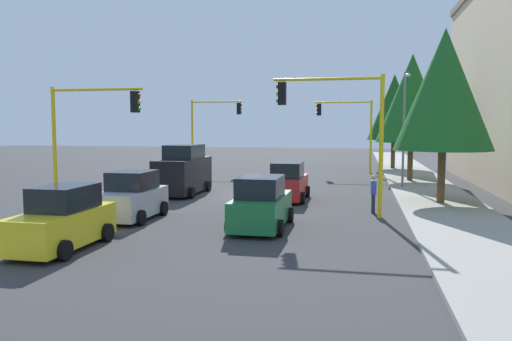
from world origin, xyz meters
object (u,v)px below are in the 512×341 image
pedestrian_crossing (373,193)px  street_lamp_curbside (405,117)px  traffic_signal_near_right (89,122)px  delivery_van_black (183,171)px  car_yellow (63,220)px  traffic_signal_far_left (349,122)px  tree_roadside_near (444,90)px  tree_roadside_far (394,107)px  car_red (288,183)px  car_silver (131,197)px  traffic_signal_far_right (212,121)px  car_green (261,205)px  tree_roadside_mid (412,98)px  traffic_signal_near_left (338,117)px

pedestrian_crossing → street_lamp_curbside: bearing=167.1°
traffic_signal_near_right → delivery_van_black: size_ratio=1.18×
street_lamp_curbside → car_yellow: size_ratio=1.75×
traffic_signal_near_right → traffic_signal_far_left: bearing=150.3°
street_lamp_curbside → tree_roadside_near: 5.88m
tree_roadside_far → car_red: (19.77, -6.46, -4.54)m
traffic_signal_far_left → car_silver: 24.01m
car_silver → car_red: size_ratio=0.92×
traffic_signal_far_right → traffic_signal_far_left: traffic_signal_far_right is taller
traffic_signal_far_right → car_yellow: size_ratio=1.50×
traffic_signal_near_right → tree_roadside_near: 16.75m
street_lamp_curbside → pedestrian_crossing: street_lamp_curbside is taller
traffic_signal_near_right → traffic_signal_far_left: traffic_signal_far_left is taller
tree_roadside_far → pedestrian_crossing: bearing=-5.6°
traffic_signal_far_right → tree_roadside_near: 22.84m
car_silver → pedestrian_crossing: size_ratio=2.18×
street_lamp_curbside → delivery_van_black: street_lamp_curbside is taller
traffic_signal_near_right → traffic_signal_far_right: traffic_signal_far_right is taller
tree_roadside_near → car_red: size_ratio=2.09×
traffic_signal_near_right → car_green: traffic_signal_near_right is taller
car_green → car_yellow: (4.30, -5.47, -0.00)m
traffic_signal_near_right → street_lamp_curbside: 17.73m
traffic_signal_near_right → delivery_van_black: bearing=153.3°
tree_roadside_mid → delivery_van_black: 16.28m
traffic_signal_far_right → pedestrian_crossing: size_ratio=3.53×
car_red → pedestrian_crossing: size_ratio=2.37×
tree_roadside_near → tree_roadside_far: bearing=-177.1°
traffic_signal_far_right → traffic_signal_far_left: (0.00, 11.47, -0.08)m
traffic_signal_near_right → car_red: size_ratio=1.40×
street_lamp_curbside → delivery_van_black: (4.32, -12.23, -3.07)m
tree_roadside_mid → pedestrian_crossing: 13.99m
tree_roadside_mid → traffic_signal_far_right: bearing=-110.9°
traffic_signal_far_right → street_lamp_curbside: 18.20m
traffic_signal_near_right → car_green: bearing=70.4°
traffic_signal_near_left → traffic_signal_far_left: bearing=-180.0°
traffic_signal_far_left → tree_roadside_far: (-4.00, 3.77, 1.29)m
street_lamp_curbside → car_red: size_ratio=1.73×
traffic_signal_near_right → delivery_van_black: traffic_signal_near_right is taller
traffic_signal_far_right → pedestrian_crossing: (18.87, 13.01, -3.32)m
traffic_signal_near_left → tree_roadside_far: 24.33m
street_lamp_curbside → pedestrian_crossing: (8.48, -1.94, -3.44)m
traffic_signal_near_right → car_red: (-4.23, 8.73, -3.10)m
car_silver → car_red: same height
car_green → tree_roadside_mid: bearing=157.9°
tree_roadside_far → tree_roadside_near: (20.00, 1.00, 0.10)m
tree_roadside_near → car_green: (7.11, -7.43, -4.64)m
tree_roadside_far → pedestrian_crossing: size_ratio=4.87×
tree_roadside_near → car_red: (-0.23, -7.46, -4.64)m
car_yellow → street_lamp_curbside: bearing=145.7°
traffic_signal_far_right → tree_roadside_far: (-4.00, 15.25, 1.21)m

